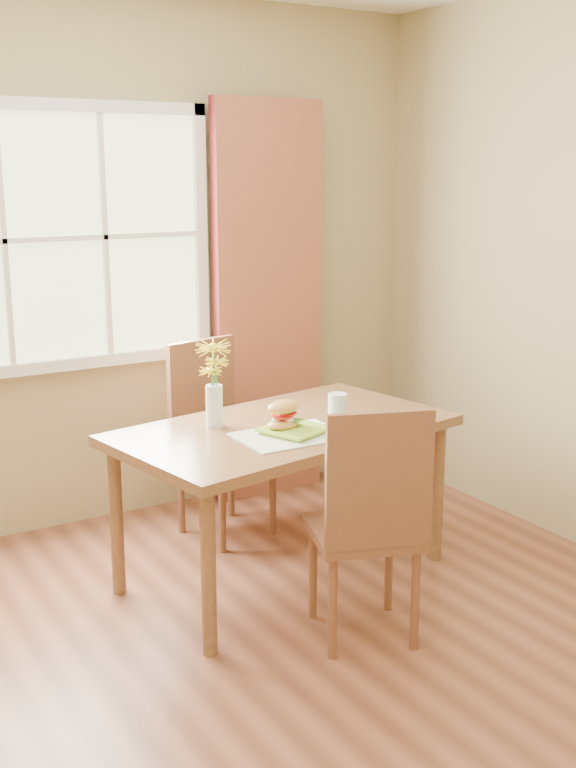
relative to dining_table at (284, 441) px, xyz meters
The scene contains 11 objects.
room 1.24m from the dining_table, 130.12° to the right, with size 4.24×3.84×2.74m.
window 1.53m from the dining_table, 120.99° to the left, with size 1.62×0.06×1.32m.
curtain_right 1.20m from the dining_table, 63.75° to the left, with size 0.65×0.08×2.20m, color maroon.
dining_table is the anchor object (origin of this frame).
chair_near 0.71m from the dining_table, 92.29° to the right, with size 0.52×0.52×0.98m.
chair_far 0.66m from the dining_table, 91.62° to the left, with size 0.49×0.49×0.99m.
placemat 0.20m from the dining_table, 111.16° to the right, with size 0.45×0.33×0.01m, color beige.
plate 0.17m from the dining_table, 102.05° to the right, with size 0.24×0.24×0.01m, color #9DD735.
croissant_sandwich 0.20m from the dining_table, 120.08° to the right, with size 0.20×0.16×0.13m.
water_glass 0.28m from the dining_table, 19.25° to the right, with size 0.09×0.09×0.13m.
flower_vase 0.43m from the dining_table, 154.26° to the left, with size 0.16×0.16×0.39m.
Camera 1 is at (-1.30, -2.53, 1.84)m, focal length 42.00 mm.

